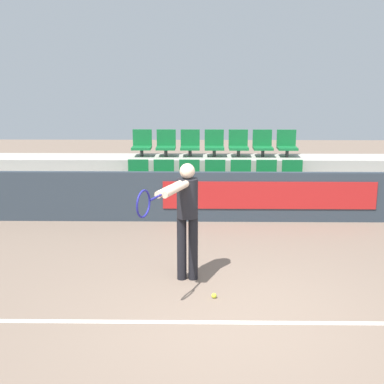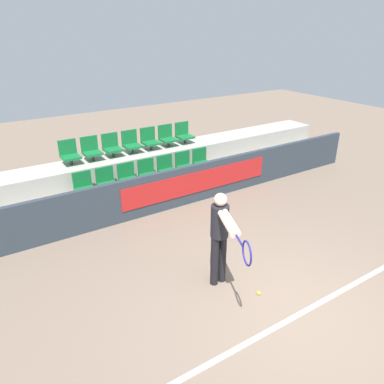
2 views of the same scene
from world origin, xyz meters
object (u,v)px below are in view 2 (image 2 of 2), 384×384
at_px(stadium_chair_8, 91,150).
at_px(stadium_chair_4, 167,168).
at_px(stadium_chair_2, 128,176).
at_px(stadium_chair_0, 84,186).
at_px(tennis_player, 221,233).
at_px(stadium_chair_9, 112,146).
at_px(tennis_ball, 259,293).
at_px(stadium_chair_10, 131,143).
at_px(stadium_chair_7, 69,153).
at_px(stadium_chair_5, 185,164).
at_px(stadium_chair_12, 167,137).
at_px(stadium_chair_1, 107,181).
at_px(stadium_chair_11, 150,140).
at_px(stadium_chair_13, 184,134).
at_px(stadium_chair_3, 148,172).
at_px(stadium_chair_6, 202,160).

bearing_deg(stadium_chair_8, stadium_chair_4, -29.35).
bearing_deg(stadium_chair_2, stadium_chair_0, 180.00).
relative_size(stadium_chair_0, tennis_player, 0.34).
bearing_deg(stadium_chair_9, stadium_chair_0, -139.85).
bearing_deg(tennis_ball, stadium_chair_10, 88.61).
relative_size(stadium_chair_4, stadium_chair_7, 1.00).
bearing_deg(stadium_chair_5, stadium_chair_8, 157.13).
bearing_deg(stadium_chair_10, stadium_chair_5, -40.15).
xyz_separation_m(stadium_chair_10, tennis_player, (-0.50, -4.37, -0.25)).
bearing_deg(stadium_chair_5, stadium_chair_9, 150.65).
relative_size(stadium_chair_0, stadium_chair_8, 1.00).
bearing_deg(tennis_player, stadium_chair_12, 92.50).
xyz_separation_m(stadium_chair_4, stadium_chair_12, (0.51, 0.86, 0.50)).
xyz_separation_m(stadium_chair_1, stadium_chair_11, (1.53, 0.86, 0.50)).
distance_m(stadium_chair_8, stadium_chair_11, 1.53).
xyz_separation_m(stadium_chair_7, stadium_chair_13, (3.06, 0.00, 0.00)).
bearing_deg(stadium_chair_1, stadium_chair_2, 0.00).
bearing_deg(stadium_chair_1, stadium_chair_0, 180.00).
xyz_separation_m(stadium_chair_3, stadium_chair_9, (-0.51, 0.86, 0.50)).
xyz_separation_m(stadium_chair_0, stadium_chair_4, (2.04, 0.00, 0.00)).
xyz_separation_m(stadium_chair_7, tennis_ball, (1.41, -4.91, -1.21)).
distance_m(stadium_chair_5, stadium_chair_8, 2.27).
bearing_deg(stadium_chair_1, stadium_chair_8, 90.00).
distance_m(stadium_chair_7, stadium_chair_11, 2.04).
xyz_separation_m(stadium_chair_3, stadium_chair_6, (1.53, 0.00, 0.00)).
bearing_deg(stadium_chair_6, stadium_chair_2, 180.00).
xyz_separation_m(stadium_chair_6, stadium_chair_7, (-3.06, 0.86, 0.50)).
xyz_separation_m(stadium_chair_4, stadium_chair_9, (-1.02, 0.86, 0.50)).
bearing_deg(tennis_ball, stadium_chair_9, 94.55).
bearing_deg(stadium_chair_11, tennis_player, -103.04).
bearing_deg(stadium_chair_8, stadium_chair_11, 0.00).
height_order(stadium_chair_10, stadium_chair_11, same).
bearing_deg(stadium_chair_7, stadium_chair_5, -18.64).
xyz_separation_m(stadium_chair_2, stadium_chair_11, (1.02, 0.86, 0.50)).
xyz_separation_m(stadium_chair_1, stadium_chair_12, (2.04, 0.86, 0.50)).
xyz_separation_m(stadium_chair_8, stadium_chair_11, (1.53, 0.00, 0.00)).
bearing_deg(stadium_chair_10, stadium_chair_2, -120.66).
bearing_deg(stadium_chair_6, stadium_chair_9, 157.13).
relative_size(stadium_chair_7, stadium_chair_13, 1.00).
bearing_deg(stadium_chair_3, stadium_chair_9, 120.66).
xyz_separation_m(stadium_chair_0, stadium_chair_3, (1.53, 0.00, 0.00)).
relative_size(stadium_chair_1, stadium_chair_5, 1.00).
relative_size(stadium_chair_0, stadium_chair_5, 1.00).
height_order(stadium_chair_1, stadium_chair_8, stadium_chair_8).
distance_m(stadium_chair_12, tennis_player, 4.64).
distance_m(stadium_chair_3, stadium_chair_5, 1.02).
xyz_separation_m(stadium_chair_1, stadium_chair_7, (-0.51, 0.86, 0.50)).
relative_size(stadium_chair_2, stadium_chair_6, 1.00).
bearing_deg(stadium_chair_11, stadium_chair_13, 0.00).
xyz_separation_m(stadium_chair_10, stadium_chair_12, (1.02, 0.00, 0.00)).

